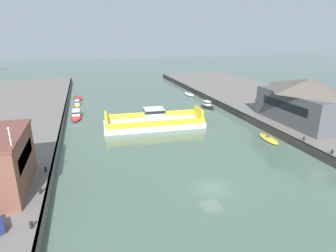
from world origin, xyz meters
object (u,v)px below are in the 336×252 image
at_px(chain_ferry, 154,121).
at_px(moored_boat_mid_left, 189,94).
at_px(moored_boat_mid_right, 78,98).
at_px(warehouse_shed, 307,101).
at_px(moored_boat_near_left, 76,115).
at_px(moored_boat_near_right, 269,139).
at_px(moored_boat_far_right, 77,104).
at_px(flagpole, 15,166).
at_px(moored_boat_far_left, 207,105).

relative_size(chain_ferry, moored_boat_mid_left, 3.33).
distance_m(moored_boat_mid_right, warehouse_shed, 59.48).
bearing_deg(moored_boat_mid_right, moored_boat_near_left, -90.51).
xyz_separation_m(moored_boat_near_right, moored_boat_far_right, (-32.62, 35.52, 0.35)).
relative_size(chain_ferry, warehouse_shed, 1.12).
relative_size(warehouse_shed, flagpole, 2.18).
bearing_deg(chain_ferry, moored_boat_far_left, 34.55).
bearing_deg(flagpole, moored_boat_mid_right, 85.16).
bearing_deg(moored_boat_near_right, moored_boat_near_left, 143.29).
height_order(moored_boat_far_left, flagpole, flagpole).
bearing_deg(chain_ferry, moored_boat_far_right, 123.73).
distance_m(moored_boat_near_left, moored_boat_mid_right, 20.19).
relative_size(moored_boat_far_left, moored_boat_far_right, 1.13).
relative_size(moored_boat_far_left, flagpole, 0.68).
relative_size(moored_boat_mid_left, warehouse_shed, 0.34).
relative_size(moored_boat_near_left, flagpole, 0.99).
bearing_deg(moored_boat_near_left, moored_boat_near_right, -36.71).
height_order(moored_boat_mid_right, moored_boat_far_right, moored_boat_far_right).
bearing_deg(moored_boat_near_right, moored_boat_far_right, 132.56).
distance_m(moored_boat_near_right, flagpole, 39.59).
height_order(moored_boat_near_right, moored_boat_far_right, moored_boat_far_right).
bearing_deg(warehouse_shed, moored_boat_far_left, 117.91).
distance_m(chain_ferry, warehouse_shed, 29.74).
relative_size(moored_boat_near_left, moored_boat_near_right, 1.40).
height_order(moored_boat_near_left, flagpole, flagpole).
relative_size(moored_boat_mid_left, moored_boat_far_left, 1.08).
bearing_deg(moored_boat_mid_left, warehouse_shed, -74.45).
distance_m(moored_boat_near_left, moored_boat_mid_left, 36.30).
height_order(moored_boat_near_left, moored_boat_mid_right, moored_boat_near_left).
xyz_separation_m(moored_boat_mid_left, warehouse_shed, (10.20, -36.66, 5.35)).
height_order(moored_boat_mid_right, flagpole, flagpole).
distance_m(moored_boat_mid_left, moored_boat_mid_right, 32.80).
distance_m(moored_boat_near_left, moored_boat_far_left, 31.75).
xyz_separation_m(warehouse_shed, flagpole, (-47.50, -15.64, 0.07)).
xyz_separation_m(moored_boat_far_left, warehouse_shed, (11.13, -21.01, 5.04)).
bearing_deg(moored_boat_near_right, warehouse_shed, 18.76).
bearing_deg(chain_ferry, warehouse_shed, -18.91).
bearing_deg(chain_ferry, moored_boat_mid_left, 57.02).
xyz_separation_m(moored_boat_near_left, flagpole, (-4.62, -36.50, 5.07)).
bearing_deg(moored_boat_near_left, flagpole, -97.22).
distance_m(moored_boat_mid_right, moored_boat_far_left, 37.40).
bearing_deg(chain_ferry, moored_boat_near_right, -36.49).
xyz_separation_m(chain_ferry, moored_boat_near_right, (17.58, -13.00, -0.89)).
relative_size(moored_boat_mid_right, moored_boat_far_left, 1.22).
height_order(moored_boat_far_left, moored_boat_far_right, moored_boat_far_left).
height_order(moored_boat_mid_right, warehouse_shed, warehouse_shed).
xyz_separation_m(moored_boat_near_right, warehouse_shed, (10.23, 3.48, 5.41)).
height_order(moored_boat_mid_left, flagpole, flagpole).
bearing_deg(moored_boat_mid_right, moored_boat_far_right, -90.94).
relative_size(chain_ferry, moored_boat_far_left, 3.60).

